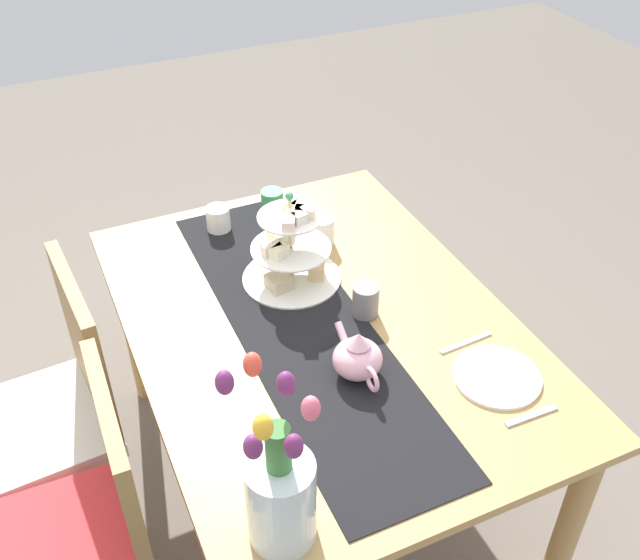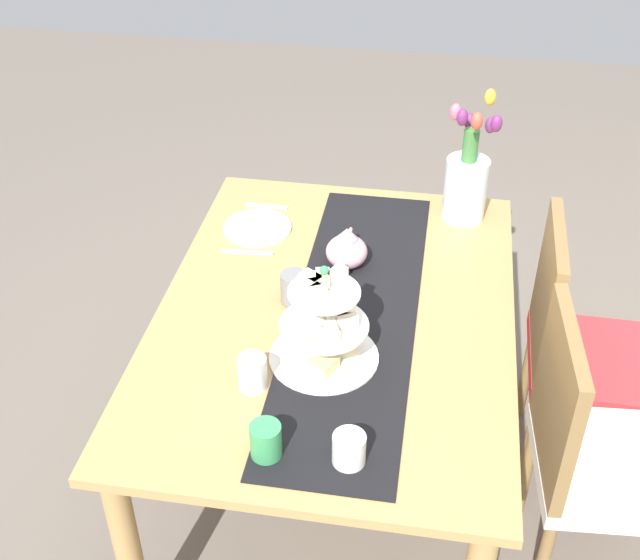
{
  "view_description": "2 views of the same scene",
  "coord_description": "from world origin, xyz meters",
  "px_view_note": "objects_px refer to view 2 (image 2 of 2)",
  "views": [
    {
      "loc": [
        -1.43,
        0.65,
        2.09
      ],
      "look_at": [
        0.07,
        -0.03,
        0.81
      ],
      "focal_mm": 40.96,
      "sensor_mm": 36.0,
      "label": 1
    },
    {
      "loc": [
        1.88,
        0.27,
        2.23
      ],
      "look_at": [
        -0.08,
        -0.06,
        0.77
      ],
      "focal_mm": 46.37,
      "sensor_mm": 36.0,
      "label": 2
    }
  ],
  "objects_px": {
    "teapot": "(347,250)",
    "fork_left": "(267,206)",
    "mug_grey": "(293,287)",
    "mug_orange": "(266,441)",
    "dining_table": "(335,337)",
    "tiered_cake_stand": "(325,329)",
    "dinner_plate_left": "(257,228)",
    "chair_left": "(576,344)",
    "cream_jug": "(349,450)",
    "chair_right": "(590,449)",
    "tulip_vase": "(467,180)",
    "mug_white_text": "(252,373)",
    "knife_left": "(247,252)"
  },
  "relations": [
    {
      "from": "teapot",
      "to": "dinner_plate_left",
      "type": "height_order",
      "value": "teapot"
    },
    {
      "from": "teapot",
      "to": "fork_left",
      "type": "distance_m",
      "value": 0.45
    },
    {
      "from": "cream_jug",
      "to": "teapot",
      "type": "bearing_deg",
      "value": -171.67
    },
    {
      "from": "tulip_vase",
      "to": "fork_left",
      "type": "relative_size",
      "value": 2.97
    },
    {
      "from": "chair_right",
      "to": "chair_left",
      "type": "bearing_deg",
      "value": -179.98
    },
    {
      "from": "teapot",
      "to": "cream_jug",
      "type": "bearing_deg",
      "value": 8.33
    },
    {
      "from": "cream_jug",
      "to": "dinner_plate_left",
      "type": "height_order",
      "value": "cream_jug"
    },
    {
      "from": "chair_right",
      "to": "tulip_vase",
      "type": "relative_size",
      "value": 2.05
    },
    {
      "from": "dining_table",
      "to": "tiered_cake_stand",
      "type": "distance_m",
      "value": 0.29
    },
    {
      "from": "chair_right",
      "to": "dining_table",
      "type": "bearing_deg",
      "value": -106.15
    },
    {
      "from": "mug_grey",
      "to": "mug_white_text",
      "type": "distance_m",
      "value": 0.38
    },
    {
      "from": "mug_grey",
      "to": "fork_left",
      "type": "bearing_deg",
      "value": -159.18
    },
    {
      "from": "tulip_vase",
      "to": "mug_white_text",
      "type": "distance_m",
      "value": 1.07
    },
    {
      "from": "teapot",
      "to": "chair_right",
      "type": "bearing_deg",
      "value": 58.99
    },
    {
      "from": "dinner_plate_left",
      "to": "tiered_cake_stand",
      "type": "bearing_deg",
      "value": 28.4
    },
    {
      "from": "chair_left",
      "to": "teapot",
      "type": "relative_size",
      "value": 3.82
    },
    {
      "from": "cream_jug",
      "to": "mug_orange",
      "type": "bearing_deg",
      "value": -87.02
    },
    {
      "from": "tiered_cake_stand",
      "to": "cream_jug",
      "type": "distance_m",
      "value": 0.38
    },
    {
      "from": "fork_left",
      "to": "mug_orange",
      "type": "xyz_separation_m",
      "value": [
        1.11,
        0.25,
        0.04
      ]
    },
    {
      "from": "mug_orange",
      "to": "knife_left",
      "type": "bearing_deg",
      "value": -163.43
    },
    {
      "from": "dining_table",
      "to": "knife_left",
      "type": "relative_size",
      "value": 8.51
    },
    {
      "from": "mug_grey",
      "to": "mug_orange",
      "type": "height_order",
      "value": "mug_grey"
    },
    {
      "from": "tulip_vase",
      "to": "fork_left",
      "type": "distance_m",
      "value": 0.69
    },
    {
      "from": "dining_table",
      "to": "mug_grey",
      "type": "distance_m",
      "value": 0.2
    },
    {
      "from": "chair_right",
      "to": "tiered_cake_stand",
      "type": "distance_m",
      "value": 0.81
    },
    {
      "from": "fork_left",
      "to": "mug_white_text",
      "type": "relative_size",
      "value": 1.58
    },
    {
      "from": "dinner_plate_left",
      "to": "mug_white_text",
      "type": "bearing_deg",
      "value": 12.14
    },
    {
      "from": "tiered_cake_stand",
      "to": "fork_left",
      "type": "bearing_deg",
      "value": -156.43
    },
    {
      "from": "dining_table",
      "to": "teapot",
      "type": "distance_m",
      "value": 0.28
    },
    {
      "from": "tiered_cake_stand",
      "to": "dinner_plate_left",
      "type": "height_order",
      "value": "tiered_cake_stand"
    },
    {
      "from": "chair_right",
      "to": "tulip_vase",
      "type": "distance_m",
      "value": 0.96
    },
    {
      "from": "tiered_cake_stand",
      "to": "mug_grey",
      "type": "height_order",
      "value": "tiered_cake_stand"
    },
    {
      "from": "chair_right",
      "to": "tulip_vase",
      "type": "xyz_separation_m",
      "value": [
        -0.8,
        -0.39,
        0.36
      ]
    },
    {
      "from": "chair_left",
      "to": "mug_white_text",
      "type": "height_order",
      "value": "chair_left"
    },
    {
      "from": "chair_left",
      "to": "cream_jug",
      "type": "relative_size",
      "value": 10.71
    },
    {
      "from": "tiered_cake_stand",
      "to": "mug_orange",
      "type": "bearing_deg",
      "value": -12.85
    },
    {
      "from": "dining_table",
      "to": "mug_grey",
      "type": "relative_size",
      "value": 15.23
    },
    {
      "from": "chair_right",
      "to": "mug_white_text",
      "type": "distance_m",
      "value": 0.96
    },
    {
      "from": "knife_left",
      "to": "chair_right",
      "type": "bearing_deg",
      "value": 66.5
    },
    {
      "from": "knife_left",
      "to": "mug_orange",
      "type": "height_order",
      "value": "mug_orange"
    },
    {
      "from": "knife_left",
      "to": "tiered_cake_stand",
      "type": "bearing_deg",
      "value": 35.4
    },
    {
      "from": "tulip_vase",
      "to": "cream_jug",
      "type": "height_order",
      "value": "tulip_vase"
    },
    {
      "from": "chair_right",
      "to": "tiered_cake_stand",
      "type": "xyz_separation_m",
      "value": [
        -0.0,
        -0.74,
        0.33
      ]
    },
    {
      "from": "mug_white_text",
      "to": "mug_orange",
      "type": "relative_size",
      "value": 1.0
    },
    {
      "from": "mug_grey",
      "to": "mug_orange",
      "type": "relative_size",
      "value": 1.0
    },
    {
      "from": "tiered_cake_stand",
      "to": "knife_left",
      "type": "xyz_separation_m",
      "value": [
        -0.46,
        -0.33,
        -0.1
      ]
    },
    {
      "from": "chair_left",
      "to": "knife_left",
      "type": "xyz_separation_m",
      "value": [
        -0.01,
        -1.07,
        0.22
      ]
    },
    {
      "from": "teapot",
      "to": "chair_left",
      "type": "bearing_deg",
      "value": 90.19
    },
    {
      "from": "dining_table",
      "to": "mug_white_text",
      "type": "distance_m",
      "value": 0.41
    },
    {
      "from": "dining_table",
      "to": "fork_left",
      "type": "xyz_separation_m",
      "value": [
        -0.54,
        -0.33,
        0.1
      ]
    }
  ]
}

